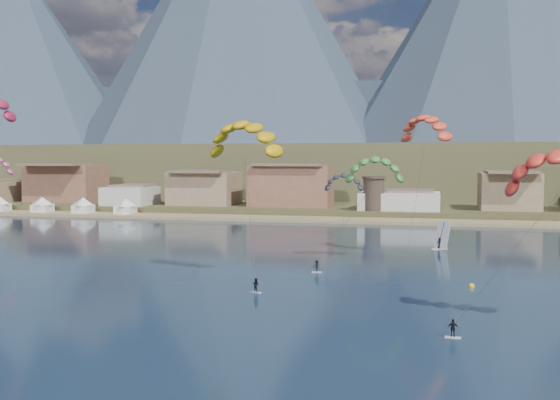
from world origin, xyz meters
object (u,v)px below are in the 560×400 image
at_px(watchtower, 374,193).
at_px(kitesurfer_green, 374,166).
at_px(kitesurfer_yellow, 245,134).
at_px(windsurfer, 441,241).
at_px(kitesurfer_orange, 558,167).
at_px(buoy, 472,286).

height_order(watchtower, kitesurfer_green, kitesurfer_green).
height_order(kitesurfer_yellow, windsurfer, kitesurfer_yellow).
relative_size(kitesurfer_yellow, kitesurfer_green, 1.17).
xyz_separation_m(watchtower, kitesurfer_green, (5.58, -66.53, 7.71)).
height_order(kitesurfer_orange, windsurfer, kitesurfer_orange).
xyz_separation_m(kitesurfer_orange, kitesurfer_green, (-19.30, 32.84, -0.55)).
xyz_separation_m(watchtower, kitesurfer_yellow, (-9.35, -82.93, 12.02)).
height_order(kitesurfer_green, windsurfer, kitesurfer_green).
relative_size(kitesurfer_orange, buoy, 26.27).
xyz_separation_m(windsurfer, buoy, (3.13, -31.57, -1.35)).
bearing_deg(kitesurfer_orange, buoy, 110.67).
bearing_deg(watchtower, kitesurfer_orange, -75.94).
distance_m(watchtower, kitesurfer_green, 67.21).
bearing_deg(windsurfer, kitesurfer_orange, -78.96).
xyz_separation_m(kitesurfer_green, windsurfer, (9.89, 15.37, -12.61)).
bearing_deg(buoy, watchtower, 102.67).
height_order(kitesurfer_orange, buoy, kitesurfer_orange).
xyz_separation_m(kitesurfer_green, buoy, (13.02, -16.20, -13.96)).
distance_m(kitesurfer_orange, windsurfer, 50.86).
bearing_deg(buoy, kitesurfer_orange, -69.33).
xyz_separation_m(watchtower, kitesurfer_orange, (24.88, -99.38, 8.27)).
height_order(watchtower, kitesurfer_orange, kitesurfer_orange).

